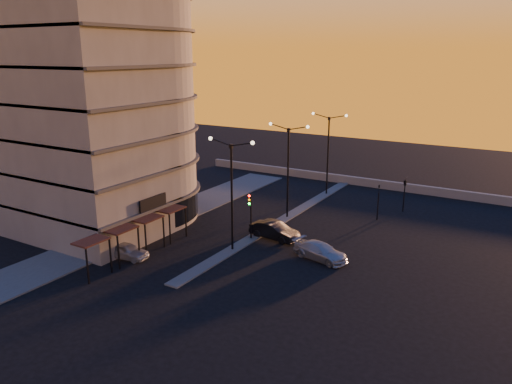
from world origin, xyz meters
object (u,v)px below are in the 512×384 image
(car_hatchback, at_px, (126,251))
(car_sedan, at_px, (275,231))
(traffic_light_main, at_px, (250,209))
(streetlamp_mid, at_px, (288,164))
(car_wagon, at_px, (320,251))

(car_hatchback, height_order, car_sedan, car_sedan)
(traffic_light_main, bearing_deg, streetlamp_mid, 90.00)
(streetlamp_mid, relative_size, car_wagon, 2.03)
(car_hatchback, relative_size, car_wagon, 0.82)
(streetlamp_mid, distance_m, car_wagon, 11.72)
(car_hatchback, distance_m, car_sedan, 12.94)
(streetlamp_mid, xyz_separation_m, car_sedan, (1.74, -5.82, -4.82))
(traffic_light_main, relative_size, car_sedan, 0.91)
(car_wagon, bearing_deg, traffic_light_main, 95.97)
(car_hatchback, height_order, car_wagon, car_wagon)
(streetlamp_mid, relative_size, car_sedan, 2.03)
(streetlamp_mid, distance_m, car_sedan, 7.75)
(streetlamp_mid, bearing_deg, car_sedan, -73.34)
(traffic_light_main, xyz_separation_m, car_sedan, (1.74, 1.31, -2.11))
(traffic_light_main, distance_m, car_sedan, 3.04)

